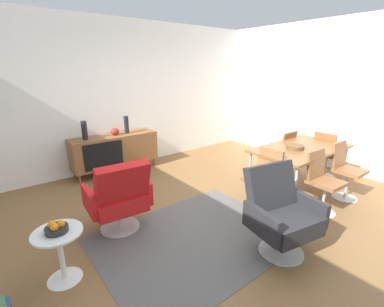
# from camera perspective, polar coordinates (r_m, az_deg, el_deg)

# --- Properties ---
(ground_plane) EXTENTS (8.32, 8.32, 0.00)m
(ground_plane) POSITION_cam_1_polar(r_m,az_deg,el_deg) (3.80, 3.18, -12.74)
(ground_plane) COLOR brown
(wall_back) EXTENTS (6.80, 0.12, 2.80)m
(wall_back) POSITION_cam_1_polar(r_m,az_deg,el_deg) (5.52, -14.93, 11.72)
(wall_back) COLOR white
(wall_back) RESTS_ON ground_plane
(wall_right) EXTENTS (0.12, 5.60, 2.80)m
(wall_right) POSITION_cam_1_polar(r_m,az_deg,el_deg) (5.93, 27.93, 10.67)
(wall_right) COLOR white
(wall_right) RESTS_ON ground_plane
(sideboard) EXTENTS (1.60, 0.45, 0.72)m
(sideboard) POSITION_cam_1_polar(r_m,az_deg,el_deg) (5.31, -16.01, 0.80)
(sideboard) COLOR brown
(sideboard) RESTS_ON ground_plane
(vase_cobalt) EXTENTS (0.16, 0.16, 0.13)m
(vase_cobalt) POSITION_cam_1_polar(r_m,az_deg,el_deg) (5.23, -16.06, 4.50)
(vase_cobalt) COLOR maroon
(vase_cobalt) RESTS_ON sideboard
(vase_sculptural_dark) EXTENTS (0.10, 0.10, 0.33)m
(vase_sculptural_dark) POSITION_cam_1_polar(r_m,az_deg,el_deg) (5.04, -21.84, 4.56)
(vase_sculptural_dark) COLOR black
(vase_sculptural_dark) RESTS_ON sideboard
(vase_ceramic_small) EXTENTS (0.09, 0.09, 0.33)m
(vase_ceramic_small) POSITION_cam_1_polar(r_m,az_deg,el_deg) (5.31, -13.73, 5.95)
(vase_ceramic_small) COLOR black
(vase_ceramic_small) RESTS_ON sideboard
(dining_table) EXTENTS (1.60, 0.90, 0.74)m
(dining_table) POSITION_cam_1_polar(r_m,az_deg,el_deg) (4.55, 22.04, 0.74)
(dining_table) COLOR brown
(dining_table) RESTS_ON ground_plane
(wooden_bowl_on_table) EXTENTS (0.26, 0.26, 0.06)m
(wooden_bowl_on_table) POSITION_cam_1_polar(r_m,az_deg,el_deg) (4.40, 20.99, 1.28)
(wooden_bowl_on_table) COLOR brown
(wooden_bowl_on_table) RESTS_ON dining_table
(dining_chair_front_left) EXTENTS (0.42, 0.44, 0.86)m
(dining_chair_front_left) POSITION_cam_1_polar(r_m,az_deg,el_deg) (4.09, 25.88, -5.05)
(dining_chair_front_left) COLOR brown
(dining_chair_front_left) RESTS_ON ground_plane
(dining_chair_back_right) EXTENTS (0.40, 0.43, 0.86)m
(dining_chair_back_right) POSITION_cam_1_polar(r_m,az_deg,el_deg) (5.18, 18.46, 0.47)
(dining_chair_back_right) COLOR brown
(dining_chair_back_right) RESTS_ON ground_plane
(dining_chair_near_window) EXTENTS (0.44, 0.41, 0.86)m
(dining_chair_near_window) POSITION_cam_1_polar(r_m,az_deg,el_deg) (3.91, 14.94, -4.78)
(dining_chair_near_window) COLOR brown
(dining_chair_near_window) RESTS_ON ground_plane
(dining_chair_front_right) EXTENTS (0.40, 0.43, 0.86)m
(dining_chair_front_right) POSITION_cam_1_polar(r_m,az_deg,el_deg) (4.69, 29.75, -2.78)
(dining_chair_front_right) COLOR brown
(dining_chair_front_right) RESTS_ON ground_plane
(dining_chair_far_end) EXTENTS (0.43, 0.40, 0.86)m
(dining_chair_far_end) POSITION_cam_1_polar(r_m,az_deg,el_deg) (5.38, 26.61, 0.10)
(dining_chair_far_end) COLOR brown
(dining_chair_far_end) RESTS_ON ground_plane
(lounge_chair_red) EXTENTS (0.76, 0.70, 0.95)m
(lounge_chair_red) POSITION_cam_1_polar(r_m,az_deg,el_deg) (3.36, -15.19, -8.72)
(lounge_chair_red) COLOR red
(lounge_chair_red) RESTS_ON ground_plane
(armchair_black_shell) EXTENTS (0.80, 0.75, 0.95)m
(armchair_black_shell) POSITION_cam_1_polar(r_m,az_deg,el_deg) (3.08, 18.24, -11.57)
(armchair_black_shell) COLOR #262628
(armchair_black_shell) RESTS_ON ground_plane
(side_table_round) EXTENTS (0.44, 0.44, 0.52)m
(side_table_round) POSITION_cam_1_polar(r_m,az_deg,el_deg) (2.91, -26.13, -17.91)
(side_table_round) COLOR white
(side_table_round) RESTS_ON ground_plane
(fruit_bowl) EXTENTS (0.20, 0.20, 0.11)m
(fruit_bowl) POSITION_cam_1_polar(r_m,az_deg,el_deg) (2.78, -26.83, -13.89)
(fruit_bowl) COLOR #262628
(fruit_bowl) RESTS_ON side_table_round
(area_rug) EXTENTS (2.20, 1.70, 0.01)m
(area_rug) POSITION_cam_1_polar(r_m,az_deg,el_deg) (3.33, 0.62, -17.56)
(area_rug) COLOR #595654
(area_rug) RESTS_ON ground_plane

